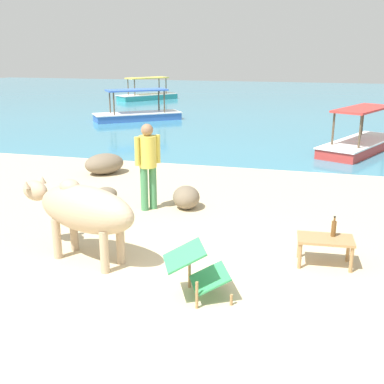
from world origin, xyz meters
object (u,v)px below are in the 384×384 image
object	(u,v)px
cow	(83,209)
deck_chair_near	(197,268)
low_bench_table	(325,242)
bottle	(334,228)
boat_red	(360,142)
person_standing	(148,160)
boat_teal	(147,95)
boat_blue	(138,114)

from	to	relation	value
cow	deck_chair_near	bearing A→B (deg)	177.46
cow	low_bench_table	distance (m)	3.40
bottle	boat_red	distance (m)	8.29
person_standing	boat_teal	world-z (taller)	person_standing
bottle	person_standing	bearing A→B (deg)	154.55
person_standing	boat_red	world-z (taller)	person_standing
boat_red	bottle	bearing A→B (deg)	-161.01
boat_teal	boat_blue	xyz separation A→B (m)	(2.46, -8.10, 0.00)
cow	deck_chair_near	xyz separation A→B (m)	(1.80, -0.64, -0.38)
person_standing	bottle	bearing A→B (deg)	18.84
boat_blue	boat_teal	bearing A→B (deg)	-109.22
deck_chair_near	person_standing	bearing A→B (deg)	94.96
deck_chair_near	person_standing	world-z (taller)	person_standing
deck_chair_near	boat_blue	world-z (taller)	boat_blue
cow	boat_blue	size ratio (longest dim) A/B	0.57
person_standing	boat_red	bearing A→B (deg)	101.84
person_standing	cow	bearing A→B (deg)	-48.69
low_bench_table	deck_chair_near	world-z (taller)	deck_chair_near
bottle	cow	bearing A→B (deg)	-167.07
low_bench_table	boat_teal	world-z (taller)	boat_teal
boat_red	person_standing	bearing A→B (deg)	173.16
person_standing	boat_blue	xyz separation A→B (m)	(-4.44, 11.01, -0.70)
bottle	boat_blue	bearing A→B (deg)	121.54
low_bench_table	boat_red	bearing A→B (deg)	79.00
boat_teal	boat_blue	world-z (taller)	same
bottle	low_bench_table	bearing A→B (deg)	-136.91
boat_teal	boat_red	distance (m)	16.70
deck_chair_near	boat_red	distance (m)	9.98
person_standing	low_bench_table	bearing A→B (deg)	16.82
boat_teal	boat_blue	distance (m)	8.47
low_bench_table	bottle	distance (m)	0.23
low_bench_table	boat_red	distance (m)	8.39
cow	low_bench_table	world-z (taller)	cow
bottle	boat_teal	distance (m)	23.05
bottle	deck_chair_near	size ratio (longest dim) A/B	0.32
boat_red	boat_blue	xyz separation A→B (m)	(-8.67, 4.35, 0.00)
boat_red	boat_blue	world-z (taller)	same
boat_red	boat_blue	size ratio (longest dim) A/B	1.04
bottle	boat_red	xyz separation A→B (m)	(0.95, 8.23, -0.27)
deck_chair_near	boat_teal	distance (m)	23.70
bottle	boat_blue	size ratio (longest dim) A/B	0.08
person_standing	boat_red	size ratio (longest dim) A/B	0.43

